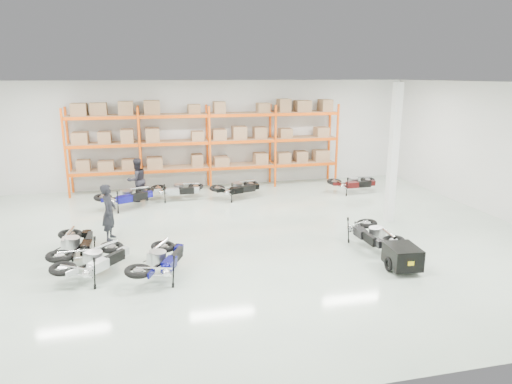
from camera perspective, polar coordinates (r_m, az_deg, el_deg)
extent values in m
plane|color=silver|center=(13.64, -2.31, -5.81)|extent=(18.00, 18.00, 0.00)
plane|color=white|center=(12.80, -2.52, 13.46)|extent=(18.00, 18.00, 0.00)
plane|color=silver|center=(19.87, -6.19, 7.23)|extent=(18.00, 0.00, 18.00)
plane|color=silver|center=(6.54, 9.16, -7.93)|extent=(18.00, 0.00, 18.00)
plane|color=silver|center=(17.12, 28.78, 4.37)|extent=(0.00, 14.00, 14.00)
cube|color=#F5550C|center=(19.09, -22.73, 4.38)|extent=(0.08, 0.08, 3.50)
cube|color=#F5550C|center=(19.97, -22.33, 4.82)|extent=(0.08, 0.08, 3.50)
cube|color=#F5550C|center=(18.82, -14.29, 4.92)|extent=(0.08, 0.08, 3.50)
cube|color=#F5550C|center=(19.71, -14.25, 5.34)|extent=(0.08, 0.08, 3.50)
cube|color=#F5550C|center=(18.96, -5.78, 5.37)|extent=(0.08, 0.08, 3.50)
cube|color=#F5550C|center=(19.84, -6.12, 5.76)|extent=(0.08, 0.08, 3.50)
cube|color=#F5550C|center=(19.51, 2.44, 5.68)|extent=(0.08, 0.08, 3.50)
cube|color=#F5550C|center=(20.37, 1.77, 6.06)|extent=(0.08, 0.08, 3.50)
cube|color=#F5550C|center=(20.43, 10.08, 5.87)|extent=(0.08, 0.08, 3.50)
cube|color=#F5550C|center=(21.25, 9.13, 6.23)|extent=(0.08, 0.08, 3.50)
cube|color=#F5550C|center=(19.06, -18.34, 2.15)|extent=(2.70, 0.08, 0.12)
cube|color=#F5550C|center=(19.94, -18.13, 2.68)|extent=(2.70, 0.08, 0.12)
cube|color=#9D7851|center=(19.48, -18.25, 2.62)|extent=(2.68, 0.88, 0.02)
cube|color=#9D7851|center=(19.44, -18.30, 3.28)|extent=(2.40, 0.70, 0.44)
cube|color=#F5550C|center=(18.99, -9.91, 2.63)|extent=(2.70, 0.08, 0.12)
cube|color=#F5550C|center=(19.87, -10.06, 3.14)|extent=(2.70, 0.08, 0.12)
cube|color=#9D7851|center=(19.42, -10.00, 3.09)|extent=(2.68, 0.88, 0.02)
cube|color=#9D7851|center=(19.38, -10.03, 3.76)|extent=(2.40, 0.70, 0.44)
cube|color=#F5550C|center=(19.33, -1.59, 3.05)|extent=(2.70, 0.08, 0.12)
cube|color=#F5550C|center=(20.20, -2.10, 3.54)|extent=(2.70, 0.08, 0.12)
cube|color=#9D7851|center=(19.75, -1.86, 3.50)|extent=(2.68, 0.88, 0.02)
cube|color=#9D7851|center=(19.71, -1.86, 4.16)|extent=(2.40, 0.70, 0.44)
cube|color=#F5550C|center=(20.07, 6.28, 3.39)|extent=(2.70, 0.08, 0.12)
cube|color=#F5550C|center=(20.90, 5.47, 3.85)|extent=(2.70, 0.08, 0.12)
cube|color=#9D7851|center=(20.47, 5.87, 3.82)|extent=(2.68, 0.88, 0.02)
cube|color=#9D7851|center=(20.43, 5.89, 4.45)|extent=(2.40, 0.70, 0.44)
cube|color=#F5550C|center=(18.87, -18.60, 5.41)|extent=(2.70, 0.08, 0.12)
cube|color=#F5550C|center=(19.76, -18.38, 5.80)|extent=(2.70, 0.08, 0.12)
cube|color=#9D7851|center=(19.30, -18.50, 5.82)|extent=(2.68, 0.88, 0.02)
cube|color=#9D7851|center=(19.27, -18.56, 6.49)|extent=(2.40, 0.70, 0.44)
cube|color=#F5550C|center=(18.80, -10.05, 5.91)|extent=(2.70, 0.08, 0.12)
cube|color=#F5550C|center=(19.69, -10.21, 6.28)|extent=(2.70, 0.08, 0.12)
cube|color=#9D7851|center=(19.24, -10.14, 6.31)|extent=(2.68, 0.88, 0.02)
cube|color=#9D7851|center=(19.21, -10.17, 6.99)|extent=(2.40, 0.70, 0.44)
cube|color=#F5550C|center=(19.15, -1.62, 6.28)|extent=(2.70, 0.08, 0.12)
cube|color=#F5550C|center=(20.02, -2.13, 6.63)|extent=(2.70, 0.08, 0.12)
cube|color=#9D7851|center=(19.58, -1.88, 6.66)|extent=(2.68, 0.88, 0.02)
cube|color=#9D7851|center=(19.55, -1.89, 7.33)|extent=(2.40, 0.70, 0.44)
cube|color=#F5550C|center=(19.89, 6.37, 6.50)|extent=(2.70, 0.08, 0.12)
cube|color=#F5550C|center=(20.73, 5.54, 6.84)|extent=(2.70, 0.08, 0.12)
cube|color=#9D7851|center=(20.30, 5.95, 6.87)|extent=(2.68, 0.88, 0.02)
cube|color=#9D7851|center=(20.27, 5.97, 7.52)|extent=(2.40, 0.70, 0.44)
cube|color=#F5550C|center=(18.74, -18.87, 8.73)|extent=(2.70, 0.08, 0.12)
cube|color=#F5550C|center=(19.63, -18.63, 8.97)|extent=(2.70, 0.08, 0.12)
cube|color=#9D7851|center=(19.18, -18.77, 9.06)|extent=(2.68, 0.88, 0.02)
cube|color=#9D7851|center=(19.16, -18.82, 9.75)|extent=(2.40, 0.70, 0.44)
cube|color=#F5550C|center=(18.67, -10.20, 9.25)|extent=(2.70, 0.08, 0.12)
cube|color=#F5550C|center=(19.57, -10.35, 9.47)|extent=(2.70, 0.08, 0.12)
cube|color=#9D7851|center=(19.12, -10.29, 9.57)|extent=(2.68, 0.88, 0.02)
cube|color=#9D7851|center=(19.10, -10.32, 10.26)|extent=(2.40, 0.70, 0.44)
cube|color=#F5550C|center=(19.02, -1.64, 9.56)|extent=(2.70, 0.08, 0.12)
cube|color=#F5550C|center=(19.90, -2.16, 9.77)|extent=(2.70, 0.08, 0.12)
cube|color=#9D7851|center=(19.46, -1.91, 9.87)|extent=(2.68, 0.88, 0.02)
cube|color=#9D7851|center=(19.44, -1.91, 10.55)|extent=(2.40, 0.70, 0.44)
cube|color=#F5550C|center=(19.77, 6.46, 9.66)|extent=(2.70, 0.08, 0.12)
cube|color=#F5550C|center=(20.61, 5.62, 9.87)|extent=(2.70, 0.08, 0.12)
cube|color=#9D7851|center=(20.18, 6.03, 9.97)|extent=(2.68, 0.88, 0.02)
cube|color=#9D7851|center=(20.17, 6.05, 10.62)|extent=(2.40, 0.70, 0.44)
cube|color=white|center=(15.30, 16.79, 4.55)|extent=(0.25, 0.25, 4.50)
cube|color=black|center=(11.91, 17.84, -7.65)|extent=(0.79, 0.96, 0.52)
cube|color=yellow|center=(11.56, 18.98, -8.44)|extent=(0.15, 0.03, 0.10)
torus|color=black|center=(11.81, 16.24, -8.71)|extent=(0.08, 0.36, 0.36)
torus|color=black|center=(12.16, 19.24, -8.27)|extent=(0.08, 0.36, 0.36)
cylinder|color=black|center=(12.39, 16.41, -6.44)|extent=(0.11, 0.85, 0.04)
imported|color=black|center=(13.99, -17.91, -2.40)|extent=(0.49, 0.66, 1.66)
imported|color=black|center=(17.94, -14.64, 1.47)|extent=(1.02, 0.96, 1.67)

